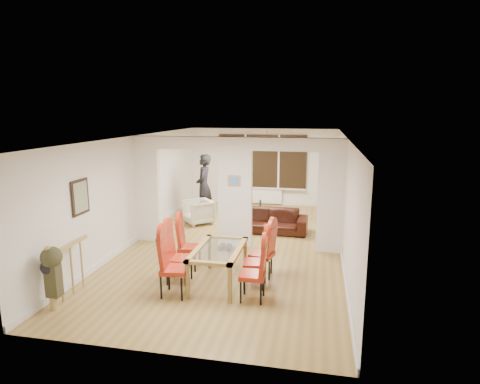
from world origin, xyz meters
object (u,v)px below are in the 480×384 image
(dining_table, at_px, (219,266))
(dining_chair_rb, at_px, (255,259))
(dining_chair_lc, at_px, (189,244))
(dining_chair_rc, at_px, (262,251))
(dining_chair_ra, at_px, (252,271))
(sofa, at_px, (268,220))
(dining_chair_la, at_px, (174,265))
(dining_chair_lb, at_px, (179,255))
(armchair, at_px, (198,212))
(person, at_px, (204,186))
(coffee_table, at_px, (258,213))
(television, at_px, (320,210))
(bowl, at_px, (258,208))
(bottle, at_px, (260,204))

(dining_table, bearing_deg, dining_chair_rb, 2.87)
(dining_chair_lc, xyz_separation_m, dining_chair_rc, (1.51, -0.11, 0.00))
(dining_chair_ra, relative_size, sofa, 0.51)
(dining_chair_la, height_order, dining_chair_lb, dining_chair_la)
(sofa, bearing_deg, armchair, 171.21)
(person, bearing_deg, dining_chair_ra, 16.38)
(dining_chair_la, bearing_deg, dining_chair_lb, 94.91)
(dining_chair_rb, bearing_deg, dining_table, 176.66)
(coffee_table, bearing_deg, dining_chair_la, -96.40)
(dining_chair_lb, height_order, dining_chair_ra, dining_chair_lb)
(dining_chair_lb, distance_m, dining_chair_rc, 1.60)
(dining_chair_la, distance_m, dining_chair_rc, 1.77)
(dining_table, relative_size, dining_chair_rb, 1.44)
(person, bearing_deg, dining_chair_lb, 2.53)
(dining_table, distance_m, television, 5.45)
(coffee_table, bearing_deg, armchair, -145.77)
(dining_chair_rc, distance_m, armchair, 4.09)
(person, height_order, television, person)
(dining_chair_rb, relative_size, coffee_table, 0.95)
(bowl, bearing_deg, dining_chair_la, -96.46)
(person, xyz_separation_m, television, (3.49, 0.46, -0.70))
(bowl, bearing_deg, dining_chair_rc, -80.46)
(dining_chair_lc, relative_size, bowl, 4.60)
(dining_chair_la, xyz_separation_m, dining_chair_ra, (1.36, 0.10, -0.04))
(armchair, bearing_deg, dining_chair_rc, -4.92)
(armchair, distance_m, person, 1.01)
(dining_chair_lc, relative_size, dining_chair_rb, 0.99)
(dining_chair_lc, distance_m, bottle, 4.50)
(dining_chair_la, bearing_deg, dining_table, 37.08)
(dining_chair_rc, distance_m, bottle, 4.59)
(coffee_table, bearing_deg, dining_chair_ra, -82.30)
(dining_table, bearing_deg, dining_chair_la, -136.11)
(armchair, distance_m, bowl, 1.91)
(dining_chair_lb, relative_size, dining_chair_lc, 1.05)
(dining_chair_la, height_order, dining_chair_ra, dining_chair_la)
(dining_chair_rb, relative_size, bottle, 3.91)
(armchair, distance_m, coffee_table, 1.91)
(armchair, bearing_deg, television, 70.53)
(dining_table, bearing_deg, dining_chair_lb, -174.37)
(dining_chair_rc, xyz_separation_m, sofa, (-0.26, 2.98, -0.22))
(television, relative_size, bowl, 3.99)
(armchair, bearing_deg, dining_chair_rb, -9.07)
(person, xyz_separation_m, bottle, (1.68, 0.38, -0.57))
(dining_table, height_order, dining_chair_ra, dining_chair_ra)
(dining_chair_rb, bearing_deg, armchair, 114.32)
(dining_chair_la, relative_size, dining_chair_rb, 1.08)
(dining_chair_la, height_order, dining_chair_rb, dining_chair_la)
(dining_chair_lc, height_order, bowl, dining_chair_lc)
(dining_chair_lc, bearing_deg, dining_chair_rc, -9.96)
(dining_table, relative_size, dining_chair_ra, 1.43)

